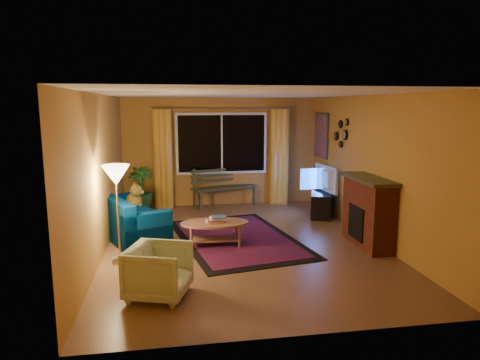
{
  "coord_description": "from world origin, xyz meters",
  "views": [
    {
      "loc": [
        -1.16,
        -6.87,
        2.32
      ],
      "look_at": [
        0.0,
        0.3,
        1.05
      ],
      "focal_mm": 32.0,
      "sensor_mm": 36.0,
      "label": 1
    }
  ],
  "objects": [
    {
      "name": "floor",
      "position": [
        0.0,
        0.0,
        -0.01
      ],
      "size": [
        4.5,
        6.0,
        0.02
      ],
      "primitive_type": "cube",
      "color": "brown",
      "rests_on": "ground"
    },
    {
      "name": "ceiling",
      "position": [
        0.0,
        0.0,
        2.51
      ],
      "size": [
        4.5,
        6.0,
        0.02
      ],
      "primitive_type": "cube",
      "color": "white",
      "rests_on": "ground"
    },
    {
      "name": "wall_back",
      "position": [
        0.0,
        3.01,
        1.25
      ],
      "size": [
        4.5,
        0.02,
        2.5
      ],
      "primitive_type": "cube",
      "color": "#BD8334",
      "rests_on": "ground"
    },
    {
      "name": "wall_left",
      "position": [
        -2.26,
        0.0,
        1.25
      ],
      "size": [
        0.02,
        6.0,
        2.5
      ],
      "primitive_type": "cube",
      "color": "#BD8334",
      "rests_on": "ground"
    },
    {
      "name": "wall_right",
      "position": [
        2.26,
        0.0,
        1.25
      ],
      "size": [
        0.02,
        6.0,
        2.5
      ],
      "primitive_type": "cube",
      "color": "#BD8334",
      "rests_on": "ground"
    },
    {
      "name": "window",
      "position": [
        0.0,
        2.94,
        1.45
      ],
      "size": [
        2.0,
        0.02,
        1.3
      ],
      "primitive_type": "cube",
      "color": "black",
      "rests_on": "wall_back"
    },
    {
      "name": "curtain_rod",
      "position": [
        0.0,
        2.9,
        2.25
      ],
      "size": [
        3.2,
        0.03,
        0.03
      ],
      "primitive_type": "cylinder",
      "rotation": [
        0.0,
        1.57,
        0.0
      ],
      "color": "#BF8C3F",
      "rests_on": "wall_back"
    },
    {
      "name": "curtain_left",
      "position": [
        -1.35,
        2.88,
        1.12
      ],
      "size": [
        0.36,
        0.36,
        2.24
      ],
      "primitive_type": "cylinder",
      "color": "gold",
      "rests_on": "ground"
    },
    {
      "name": "curtain_right",
      "position": [
        1.35,
        2.88,
        1.12
      ],
      "size": [
        0.36,
        0.36,
        2.24
      ],
      "primitive_type": "cylinder",
      "color": "gold",
      "rests_on": "ground"
    },
    {
      "name": "bench",
      "position": [
        0.04,
        2.75,
        0.23
      ],
      "size": [
        1.57,
        0.92,
        0.45
      ],
      "primitive_type": "cube",
      "rotation": [
        0.0,
        0.0,
        0.34
      ],
      "color": "#32351B",
      "rests_on": "ground"
    },
    {
      "name": "potted_plant",
      "position": [
        -1.86,
        2.67,
        0.49
      ],
      "size": [
        0.64,
        0.64,
        0.98
      ],
      "primitive_type": "imported",
      "rotation": [
        0.0,
        0.0,
        -0.18
      ],
      "color": "#235B1E",
      "rests_on": "ground"
    },
    {
      "name": "sofa",
      "position": [
        -1.92,
        0.74,
        0.38
      ],
      "size": [
        1.51,
        2.06,
        0.77
      ],
      "primitive_type": "cube",
      "rotation": [
        0.0,
        0.0,
        0.42
      ],
      "color": "#002047",
      "rests_on": "ground"
    },
    {
      "name": "dog",
      "position": [
        -1.87,
        1.16,
        0.63
      ],
      "size": [
        0.46,
        0.54,
        0.5
      ],
      "primitive_type": null,
      "rotation": [
        0.0,
        0.0,
        0.31
      ],
      "color": "olive",
      "rests_on": "sofa"
    },
    {
      "name": "armchair",
      "position": [
        -1.35,
        -1.84,
        0.36
      ],
      "size": [
        0.84,
        0.87,
        0.71
      ],
      "primitive_type": "imported",
      "rotation": [
        0.0,
        0.0,
        1.25
      ],
      "color": "beige",
      "rests_on": "ground"
    },
    {
      "name": "floor_lamp",
      "position": [
        -1.96,
        -0.58,
        0.74
      ],
      "size": [
        0.29,
        0.29,
        1.47
      ],
      "primitive_type": "cylinder",
      "rotation": [
        0.0,
        0.0,
        -0.2
      ],
      "color": "#BF8C3F",
      "rests_on": "ground"
    },
    {
      "name": "rug",
      "position": [
        -0.06,
        0.29,
        0.01
      ],
      "size": [
        2.4,
        3.27,
        0.02
      ],
      "primitive_type": "cube",
      "rotation": [
        0.0,
        0.0,
        0.18
      ],
      "color": "maroon",
      "rests_on": "ground"
    },
    {
      "name": "coffee_table",
      "position": [
        -0.48,
        -0.03,
        0.21
      ],
      "size": [
        1.18,
        1.18,
        0.41
      ],
      "primitive_type": "cylinder",
      "rotation": [
        0.0,
        0.0,
        -0.05
      ],
      "color": "#9E694D",
      "rests_on": "ground"
    },
    {
      "name": "tv_console",
      "position": [
        2.0,
        1.73,
        0.25
      ],
      "size": [
        0.79,
        1.27,
        0.5
      ],
      "primitive_type": "cube",
      "rotation": [
        0.0,
        0.0,
        -0.34
      ],
      "color": "black",
      "rests_on": "ground"
    },
    {
      "name": "television",
      "position": [
        2.0,
        1.73,
        0.78
      ],
      "size": [
        0.24,
        0.98,
        0.56
      ],
      "primitive_type": "imported",
      "rotation": [
        0.0,
        0.0,
        1.69
      ],
      "color": "black",
      "rests_on": "tv_console"
    },
    {
      "name": "fireplace",
      "position": [
        2.05,
        -0.4,
        0.55
      ],
      "size": [
        0.4,
        1.2,
        1.1
      ],
      "primitive_type": "cube",
      "color": "maroon",
      "rests_on": "ground"
    },
    {
      "name": "mirror_cluster",
      "position": [
        2.21,
        1.3,
        1.8
      ],
      "size": [
        0.06,
        0.6,
        0.56
      ],
      "primitive_type": null,
      "color": "black",
      "rests_on": "wall_right"
    },
    {
      "name": "painting",
      "position": [
        2.22,
        2.45,
        1.65
      ],
      "size": [
        0.04,
        0.76,
        0.96
      ],
      "primitive_type": "cube",
      "color": "#C64D0E",
      "rests_on": "wall_right"
    }
  ]
}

